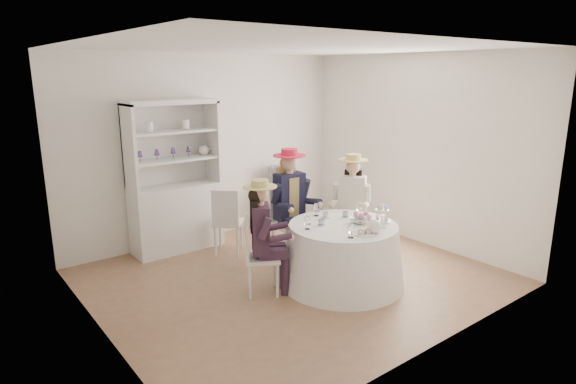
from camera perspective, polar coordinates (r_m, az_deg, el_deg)
ground at (r=5.99m, az=0.60°, el=-9.97°), size 4.50×4.50×0.00m
ceiling at (r=5.48m, az=0.67°, el=16.78°), size 4.50×4.50×0.00m
wall_back at (r=7.23m, az=-9.32°, el=5.21°), size 4.50×0.00×4.50m
wall_front at (r=4.24m, az=17.69°, el=-1.52°), size 4.50×0.00×4.50m
wall_left at (r=4.57m, az=-22.05°, el=-0.81°), size 0.00×4.50×4.50m
wall_right at (r=7.18m, az=14.89°, el=4.86°), size 0.00×4.50×4.50m
tea_table at (r=5.73m, az=6.46°, el=-7.32°), size 1.46×1.46×0.72m
hutch at (r=6.85m, az=-13.21°, el=-0.68°), size 1.25×0.51×2.09m
side_table at (r=7.80m, az=-1.23°, el=-1.56°), size 0.48×0.48×0.68m
hatbox at (r=7.68m, az=-1.25°, el=1.95°), size 0.39×0.39×0.30m
guest_left at (r=5.32m, az=-3.02°, el=-4.57°), size 0.56×0.52×1.32m
guest_mid at (r=6.25m, az=0.27°, el=-0.75°), size 0.54×0.57×1.49m
guest_right at (r=6.51m, az=7.55°, el=-0.82°), size 0.60×0.57×1.39m
spare_chair at (r=6.59m, az=-7.25°, el=-3.23°), size 0.54×0.54×0.92m
teacup_a at (r=5.55m, az=3.99°, el=-3.64°), size 0.08×0.08×0.06m
teacup_b at (r=5.82m, az=4.46°, el=-2.78°), size 0.09×0.09×0.07m
teacup_c at (r=5.88m, az=6.83°, el=-2.69°), size 0.08×0.08×0.06m
flower_bowl at (r=5.68m, az=8.49°, el=-3.36°), size 0.30×0.30×0.06m
flower_arrangement at (r=5.67m, az=8.75°, el=-2.86°), size 0.17×0.17×0.06m
table_teapot at (r=5.35m, az=10.15°, el=-4.06°), size 0.23×0.16×0.17m
sandwich_plate at (r=5.31m, az=8.93°, el=-4.79°), size 0.26×0.26×0.06m
cupcake_stand at (r=5.76m, az=11.06°, el=-2.76°), size 0.21×0.21×0.20m
stemware_set at (r=5.59m, az=6.59°, el=-3.12°), size 0.94×0.91×0.15m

